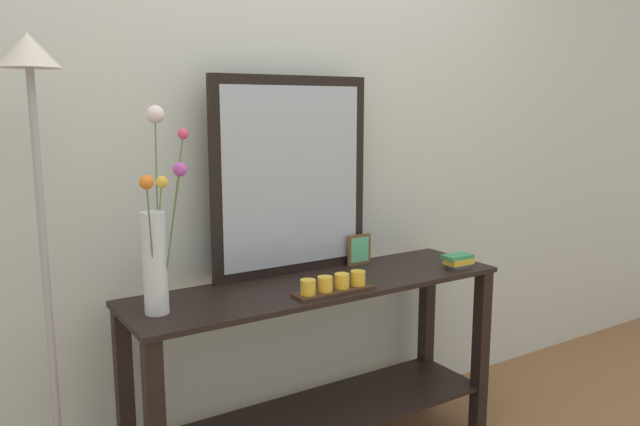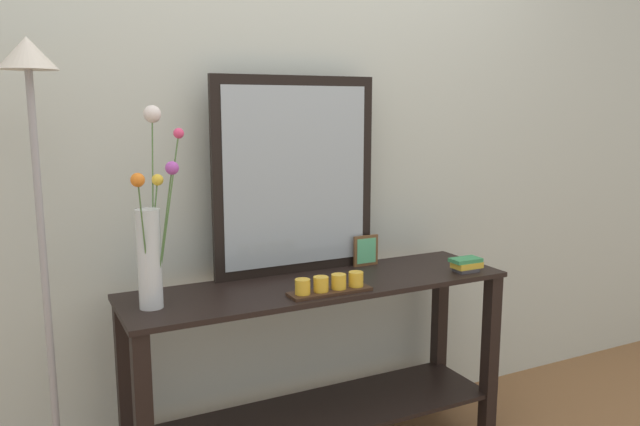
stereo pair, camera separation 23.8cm
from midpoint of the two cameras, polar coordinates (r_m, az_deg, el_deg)
wall_back at (r=2.64m, az=-0.69°, el=7.68°), size 6.40×0.08×2.70m
console_table at (r=2.54m, az=2.75°, el=-12.71°), size 1.53×0.43×0.77m
mirror_leaning at (r=2.51m, az=0.45°, el=3.36°), size 0.70×0.03×0.80m
tall_vase_left at (r=2.14m, az=-12.23°, el=-2.32°), size 0.20×0.21×0.68m
candle_tray at (r=2.30m, az=3.89°, el=-6.71°), size 0.32×0.09×0.07m
picture_frame_small at (r=2.70m, az=6.76°, el=-3.47°), size 0.12×0.01×0.13m
book_stack at (r=2.69m, az=15.77°, el=-4.57°), size 0.13×0.08×0.06m
floor_lamp at (r=2.12m, az=-21.49°, el=0.27°), size 0.24×0.24×1.66m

